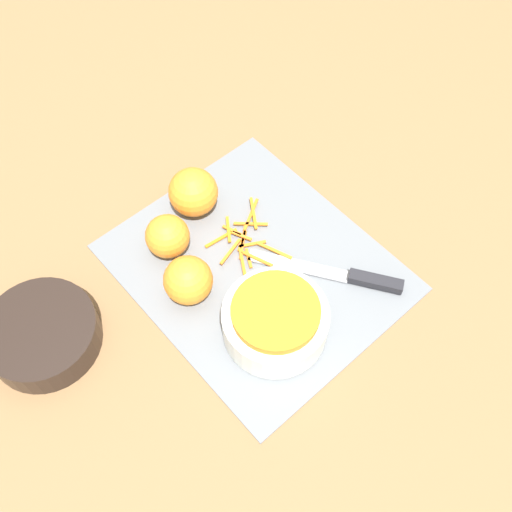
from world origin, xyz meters
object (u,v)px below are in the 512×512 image
bowl_dark (43,334)px  knife (353,277)px  orange_left (167,236)px  orange_back (195,191)px  bowl_speckled (275,320)px  orange_right (188,280)px

bowl_dark → knife: bowl_dark is taller
orange_left → orange_back: (0.04, -0.09, 0.01)m
knife → orange_left: size_ratio=3.07×
bowl_speckled → orange_right: size_ratio=2.06×
orange_back → bowl_dark: bearing=98.0°
knife → orange_left: orange_left is taller
knife → orange_left: 0.30m
bowl_dark → knife: 0.48m
bowl_speckled → orange_back: size_ratio=1.89×
bowl_speckled → orange_right: orange_right is taller
orange_right → bowl_dark: bearing=69.4°
bowl_speckled → bowl_dark: (0.22, 0.27, -0.02)m
orange_right → orange_back: size_ratio=0.92×
bowl_speckled → knife: bowl_speckled is taller
orange_left → orange_right: (-0.09, 0.03, 0.00)m
bowl_speckled → knife: size_ratio=0.72×
bowl_dark → orange_back: bearing=-82.0°
knife → orange_back: (0.28, 0.10, 0.04)m
orange_right → orange_back: (0.13, -0.11, 0.00)m
orange_left → bowl_speckled: bearing=-172.5°
orange_back → knife: bearing=-161.0°
orange_left → orange_right: orange_right is taller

